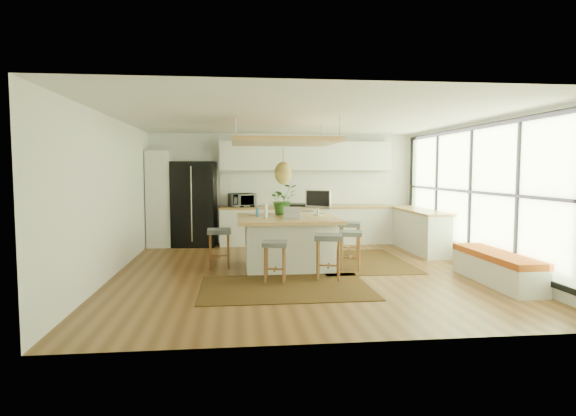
{
  "coord_description": "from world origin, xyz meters",
  "views": [
    {
      "loc": [
        -1.17,
        -8.23,
        1.8
      ],
      "look_at": [
        -0.2,
        0.5,
        1.1
      ],
      "focal_mm": 29.61,
      "sensor_mm": 36.0,
      "label": 1
    }
  ],
  "objects": [
    {
      "name": "right_counter_top",
      "position": [
        2.93,
        2.0,
        0.9
      ],
      "size": [
        0.64,
        2.54,
        0.05
      ],
      "primitive_type": "cube",
      "color": "olive",
      "rests_on": "right_counter_base"
    },
    {
      "name": "pantry",
      "position": [
        -2.95,
        3.18,
        1.12
      ],
      "size": [
        0.55,
        0.6,
        2.25
      ],
      "primitive_type": "cube",
      "color": "silver",
      "rests_on": "floor"
    },
    {
      "name": "right_counter_base",
      "position": [
        2.93,
        2.0,
        0.44
      ],
      "size": [
        0.6,
        2.5,
        0.88
      ],
      "primitive_type": "cube",
      "color": "silver",
      "rests_on": "floor"
    },
    {
      "name": "stool_near_right",
      "position": [
        0.35,
        -0.63,
        0.35
      ],
      "size": [
        0.53,
        0.53,
        0.75
      ],
      "primitive_type": null,
      "rotation": [
        0.0,
        0.0,
        -0.22
      ],
      "color": "#4A4E52",
      "rests_on": "floor"
    },
    {
      "name": "rug_right",
      "position": [
        1.25,
        0.84,
        0.01
      ],
      "size": [
        1.8,
        2.6,
        0.01
      ],
      "primitive_type": "cube",
      "color": "black",
      "rests_on": "floor"
    },
    {
      "name": "window_wall",
      "position": [
        3.22,
        0.0,
        1.4
      ],
      "size": [
        0.1,
        6.2,
        2.6
      ],
      "primitive_type": null,
      "color": "black",
      "rests_on": "wall_right"
    },
    {
      "name": "island",
      "position": [
        -0.21,
        0.54,
        0.47
      ],
      "size": [
        1.85,
        1.85,
        0.93
      ],
      "primitive_type": null,
      "color": "olive",
      "rests_on": "floor"
    },
    {
      "name": "ceiling",
      "position": [
        0.0,
        0.0,
        2.7
      ],
      "size": [
        7.0,
        7.0,
        0.0
      ],
      "primitive_type": "plane",
      "rotation": [
        3.14,
        0.0,
        0.0
      ],
      "color": "white",
      "rests_on": "ground"
    },
    {
      "name": "wall_right",
      "position": [
        3.25,
        0.0,
        1.35
      ],
      "size": [
        0.0,
        7.0,
        7.0
      ],
      "primitive_type": "plane",
      "rotation": [
        1.57,
        0.0,
        -1.57
      ],
      "color": "silver",
      "rests_on": "ground"
    },
    {
      "name": "laptop",
      "position": [
        -0.16,
        0.17,
        1.05
      ],
      "size": [
        0.34,
        0.36,
        0.23
      ],
      "primitive_type": null,
      "rotation": [
        0.0,
        0.0,
        -0.12
      ],
      "color": "#A5A5AA",
      "rests_on": "island"
    },
    {
      "name": "stool_near_left",
      "position": [
        -0.54,
        -0.68,
        0.35
      ],
      "size": [
        0.44,
        0.44,
        0.65
      ],
      "primitive_type": null,
      "rotation": [
        0.0,
        0.0,
        -0.16
      ],
      "color": "#4A4E52",
      "rests_on": "floor"
    },
    {
      "name": "island_bottle_0",
      "position": [
        -0.76,
        0.64,
        1.03
      ],
      "size": [
        0.07,
        0.07,
        0.19
      ],
      "primitive_type": "cylinder",
      "color": "teal",
      "rests_on": "island"
    },
    {
      "name": "island_plant",
      "position": [
        -0.25,
        1.05,
        1.16
      ],
      "size": [
        0.73,
        0.76,
        0.47
      ],
      "primitive_type": "imported",
      "rotation": [
        0.0,
        0.0,
        0.41
      ],
      "color": "#1E4C19",
      "rests_on": "island"
    },
    {
      "name": "island_bowl",
      "position": [
        -0.84,
        0.94,
        0.95
      ],
      "size": [
        0.2,
        0.2,
        0.05
      ],
      "primitive_type": "imported",
      "rotation": [
        0.0,
        0.0,
        0.03
      ],
      "color": "beige",
      "rests_on": "island"
    },
    {
      "name": "fridge",
      "position": [
        -2.14,
        3.19,
        0.93
      ],
      "size": [
        1.05,
        0.85,
        2.0
      ],
      "primitive_type": null,
      "rotation": [
        0.0,
        0.0,
        -0.08
      ],
      "color": "black",
      "rests_on": "floor"
    },
    {
      "name": "back_counter_base",
      "position": [
        0.55,
        3.18,
        0.44
      ],
      "size": [
        4.2,
        0.6,
        0.88
      ],
      "primitive_type": "cube",
      "color": "silver",
      "rests_on": "floor"
    },
    {
      "name": "window_bench",
      "position": [
        2.95,
        -1.2,
        0.25
      ],
      "size": [
        0.52,
        2.0,
        0.5
      ],
      "primitive_type": null,
      "color": "silver",
      "rests_on": "floor"
    },
    {
      "name": "island_bottle_1",
      "position": [
        -0.61,
        0.39,
        1.03
      ],
      "size": [
        0.07,
        0.07,
        0.19
      ],
      "primitive_type": "cylinder",
      "color": "silver",
      "rests_on": "island"
    },
    {
      "name": "ceiling_panel",
      "position": [
        -0.3,
        0.4,
        2.05
      ],
      "size": [
        1.86,
        1.86,
        0.8
      ],
      "primitive_type": null,
      "color": "olive",
      "rests_on": "ceiling"
    },
    {
      "name": "floor",
      "position": [
        0.0,
        0.0,
        0.0
      ],
      "size": [
        7.0,
        7.0,
        0.0
      ],
      "primitive_type": "plane",
      "color": "#583519",
      "rests_on": "ground"
    },
    {
      "name": "backsplash",
      "position": [
        0.55,
        3.48,
        1.35
      ],
      "size": [
        4.2,
        0.02,
        0.8
      ],
      "primitive_type": "cube",
      "color": "white",
      "rests_on": "wall_back"
    },
    {
      "name": "wall_left",
      "position": [
        -3.25,
        0.0,
        1.35
      ],
      "size": [
        0.0,
        7.0,
        7.0
      ],
      "primitive_type": "plane",
      "rotation": [
        1.57,
        0.0,
        1.57
      ],
      "color": "silver",
      "rests_on": "ground"
    },
    {
      "name": "stool_right_front",
      "position": [
        0.91,
        0.14,
        0.35
      ],
      "size": [
        0.51,
        0.51,
        0.69
      ],
      "primitive_type": null,
      "rotation": [
        0.0,
        0.0,
        1.3
      ],
      "color": "#4A4E52",
      "rests_on": "floor"
    },
    {
      "name": "monitor",
      "position": [
        0.42,
        0.82,
        1.19
      ],
      "size": [
        0.55,
        0.47,
        0.5
      ],
      "primitive_type": null,
      "rotation": [
        0.0,
        0.0,
        -0.62
      ],
      "color": "#A5A5AA",
      "rests_on": "island"
    },
    {
      "name": "upper_cabinets",
      "position": [
        0.55,
        3.32,
        2.15
      ],
      "size": [
        4.2,
        0.34,
        0.7
      ],
      "primitive_type": "cube",
      "color": "silver",
      "rests_on": "wall_back"
    },
    {
      "name": "stool_right_back",
      "position": [
        1.13,
        1.1,
        0.35
      ],
      "size": [
        0.57,
        0.57,
        0.75
      ],
      "primitive_type": null,
      "rotation": [
        0.0,
        0.0,
        1.22
      ],
      "color": "#4A4E52",
      "rests_on": "floor"
    },
    {
      "name": "rug_near",
      "position": [
        -0.42,
        -1.12,
        0.01
      ],
      "size": [
        2.6,
        1.8,
        0.01
      ],
      "primitive_type": "cube",
      "color": "black",
      "rests_on": "floor"
    },
    {
      "name": "microwave",
      "position": [
        -1.02,
        3.12,
        1.12
      ],
      "size": [
        0.66,
        0.51,
        0.4
      ],
      "primitive_type": "imported",
      "rotation": [
        0.0,
        0.0,
        0.36
      ],
      "color": "#A5A5AA",
      "rests_on": "back_counter_top"
    },
    {
      "name": "wall_front",
      "position": [
        0.0,
        -3.5,
        1.35
      ],
      "size": [
        6.5,
        0.0,
        6.5
      ],
      "primitive_type": "plane",
      "rotation": [
        -1.57,
        0.0,
        0.0
      ],
      "color": "silver",
      "rests_on": "ground"
    },
    {
      "name": "range",
      "position": [
        0.3,
        3.18,
        0.5
      ],
      "size": [
        0.76,
        0.62,
        1.0
      ],
      "primitive_type": null,
      "color": "#A5A5AA",
      "rests_on": "floor"
    },
    {
      "name": "wall_back",
      "position": [
        0.0,
        3.5,
        1.35
      ],
      "size": [
        6.5,
        0.0,
        6.5
      ],
      "primitive_type": "plane",
      "rotation": [
        1.57,
        0.0,
        0.0
      ],
      "color": "silver",
      "rests_on": "ground"
    },
    {
      "name": "stool_left_side",
      "position": [
        -1.47,
        0.52,
        0.35
      ],
      "size": [
        0.44,
        0.44,
        0.72
      ],
      "primitive_type": null,
      "rotation": [
        0.0,
        0.0,
        -1.54
      ],
      "color": "#4A4E52",
      "rests_on": "floor"
    },
    {
      "name": "back_counter_top",
      "position": [
        0.55,
        3.18,
        0.9
      ],
      "size": [
        4.24,
        0.64,
        0.05
      ],
      "primitive_type": "cube",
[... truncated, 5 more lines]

